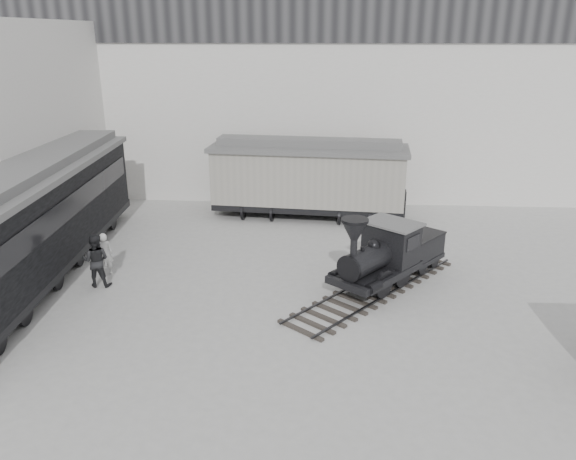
# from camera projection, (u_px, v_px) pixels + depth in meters

# --- Properties ---
(ground) EXTENTS (90.00, 90.00, 0.00)m
(ground) POSITION_uv_depth(u_px,v_px,m) (310.00, 337.00, 16.57)
(ground) COLOR #9E9E9B
(north_wall) EXTENTS (34.00, 2.51, 11.00)m
(north_wall) POSITION_uv_depth(u_px,v_px,m) (320.00, 93.00, 28.81)
(north_wall) COLOR silver
(north_wall) RESTS_ON ground
(locomotive) EXTENTS (6.52, 7.41, 2.87)m
(locomotive) POSITION_uv_depth(u_px,v_px,m) (386.00, 257.00, 19.61)
(locomotive) COLOR #302A24
(locomotive) RESTS_ON ground
(boxcar) EXTENTS (9.51, 3.69, 3.81)m
(boxcar) POSITION_uv_depth(u_px,v_px,m) (308.00, 176.00, 26.78)
(boxcar) COLOR black
(boxcar) RESTS_ON ground
(passenger_coach) EXTENTS (3.95, 14.77, 3.91)m
(passenger_coach) POSITION_uv_depth(u_px,v_px,m) (36.00, 216.00, 20.45)
(passenger_coach) COLOR black
(passenger_coach) RESTS_ON ground
(visitor_a) EXTENTS (0.68, 0.55, 1.62)m
(visitor_a) POSITION_uv_depth(u_px,v_px,m) (104.00, 254.00, 20.59)
(visitor_a) COLOR silver
(visitor_a) RESTS_ON ground
(visitor_b) EXTENTS (0.96, 0.77, 1.92)m
(visitor_b) POSITION_uv_depth(u_px,v_px,m) (96.00, 260.00, 19.62)
(visitor_b) COLOR black
(visitor_b) RESTS_ON ground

